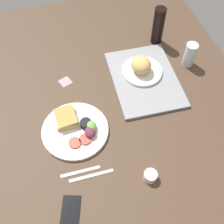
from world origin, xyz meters
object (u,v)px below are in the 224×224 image
(cell_phone, at_px, (70,214))
(sticky_note, at_px, (65,82))
(plate_with_salad, at_px, (76,128))
(soda_bottle, at_px, (158,26))
(bread_plate_near, at_px, (142,67))
(fork, at_px, (80,171))
(drinking_glass, at_px, (190,55))
(knife, at_px, (91,175))
(espresso_cup, at_px, (150,176))
(serving_tray, at_px, (145,79))

(cell_phone, distance_m, sticky_note, 0.68)
(plate_with_salad, bearing_deg, cell_phone, -15.22)
(soda_bottle, relative_size, sticky_note, 3.92)
(soda_bottle, bearing_deg, bread_plate_near, -37.98)
(sticky_note, bearing_deg, fork, -3.50)
(drinking_glass, bearing_deg, bread_plate_near, -89.79)
(bread_plate_near, height_order, cell_phone, bread_plate_near)
(bread_plate_near, distance_m, knife, 0.62)
(drinking_glass, bearing_deg, cell_phone, -51.73)
(plate_with_salad, relative_size, sticky_note, 5.47)
(drinking_glass, distance_m, cell_phone, 0.99)
(bread_plate_near, relative_size, sticky_note, 3.78)
(espresso_cup, bearing_deg, cell_phone, -81.34)
(serving_tray, xyz_separation_m, soda_bottle, (-0.26, 0.16, 0.10))
(serving_tray, distance_m, espresso_cup, 0.54)
(drinking_glass, relative_size, sticky_note, 2.41)
(bread_plate_near, distance_m, espresso_cup, 0.58)
(bread_plate_near, bearing_deg, knife, -38.96)
(drinking_glass, xyz_separation_m, soda_bottle, (-0.22, -0.10, 0.04))
(plate_with_salad, xyz_separation_m, cell_phone, (0.37, -0.10, -0.01))
(drinking_glass, height_order, sticky_note, drinking_glass)
(espresso_cup, bearing_deg, sticky_note, -158.59)
(espresso_cup, bearing_deg, fork, -111.28)
(serving_tray, distance_m, fork, 0.59)
(bread_plate_near, relative_size, fork, 1.25)
(sticky_note, bearing_deg, cell_phone, -9.06)
(plate_with_salad, xyz_separation_m, knife, (0.24, 0.02, -0.01))
(espresso_cup, height_order, sticky_note, espresso_cup)
(bread_plate_near, xyz_separation_m, drinking_glass, (-0.00, 0.27, 0.02))
(soda_bottle, xyz_separation_m, fork, (0.67, -0.60, -0.11))
(fork, bearing_deg, knife, -35.79)
(drinking_glass, bearing_deg, fork, -57.12)
(plate_with_salad, xyz_separation_m, soda_bottle, (-0.46, 0.57, 0.09))
(espresso_cup, bearing_deg, serving_tray, 162.52)
(plate_with_salad, relative_size, cell_phone, 2.13)
(bread_plate_near, bearing_deg, espresso_cup, -15.69)
(bread_plate_near, relative_size, drinking_glass, 1.57)
(drinking_glass, height_order, espresso_cup, drinking_glass)
(serving_tray, height_order, espresso_cup, espresso_cup)
(bread_plate_near, height_order, knife, bread_plate_near)
(bread_plate_near, bearing_deg, plate_with_salad, -58.91)
(drinking_glass, height_order, cell_phone, drinking_glass)
(plate_with_salad, height_order, sticky_note, plate_with_salad)
(sticky_note, bearing_deg, serving_tray, 75.63)
(sticky_note, bearing_deg, knife, 0.94)
(soda_bottle, height_order, sticky_note, soda_bottle)
(fork, relative_size, knife, 0.89)
(drinking_glass, height_order, soda_bottle, soda_bottle)
(bread_plate_near, relative_size, espresso_cup, 3.78)
(bread_plate_near, distance_m, plate_with_salad, 0.47)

